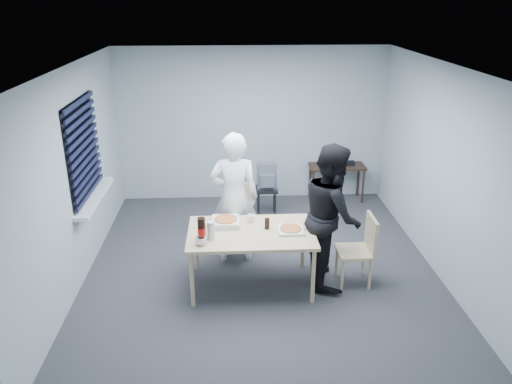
{
  "coord_description": "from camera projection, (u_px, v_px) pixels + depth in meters",
  "views": [
    {
      "loc": [
        -0.38,
        -5.74,
        3.36
      ],
      "look_at": [
        -0.06,
        0.1,
        1.03
      ],
      "focal_mm": 35.0,
      "sensor_mm": 36.0,
      "label": 1
    }
  ],
  "objects": [
    {
      "name": "soda_bottle",
      "position": [
        202.0,
        231.0,
        5.62
      ],
      "size": [
        0.09,
        0.09,
        0.3
      ],
      "rotation": [
        0.0,
        0.0,
        -0.08
      ],
      "color": "black",
      "rests_on": "dining_table"
    },
    {
      "name": "person_white",
      "position": [
        234.0,
        198.0,
        6.49
      ],
      "size": [
        0.65,
        0.42,
        1.77
      ],
      "primitive_type": "imported",
      "rotation": [
        0.0,
        0.0,
        3.14
      ],
      "color": "white",
      "rests_on": "ground"
    },
    {
      "name": "papers",
      "position": [
        328.0,
        165.0,
        8.55
      ],
      "size": [
        0.28,
        0.32,
        0.0
      ],
      "primitive_type": "cube",
      "rotation": [
        0.0,
        0.0,
        -0.38
      ],
      "color": "white",
      "rests_on": "side_table"
    },
    {
      "name": "chair_right",
      "position": [
        362.0,
        245.0,
        6.06
      ],
      "size": [
        0.42,
        0.42,
        0.89
      ],
      "color": "#CFBC8D",
      "rests_on": "ground"
    },
    {
      "name": "mug_b",
      "position": [
        251.0,
        218.0,
        6.16
      ],
      "size": [
        0.1,
        0.1,
        0.09
      ],
      "primitive_type": "imported",
      "color": "white",
      "rests_on": "dining_table"
    },
    {
      "name": "cola_glass",
      "position": [
        267.0,
        224.0,
        5.97
      ],
      "size": [
        0.08,
        0.08,
        0.13
      ],
      "primitive_type": "cylinder",
      "rotation": [
        0.0,
        0.0,
        -0.42
      ],
      "color": "black",
      "rests_on": "dining_table"
    },
    {
      "name": "side_table",
      "position": [
        337.0,
        170.0,
        8.57
      ],
      "size": [
        0.94,
        0.42,
        0.63
      ],
      "color": "#342018",
      "rests_on": "ground"
    },
    {
      "name": "room",
      "position": [
        87.0,
        157.0,
        6.32
      ],
      "size": [
        5.0,
        5.0,
        5.0
      ],
      "color": "#2C2B30",
      "rests_on": "ground"
    },
    {
      "name": "person_black",
      "position": [
        331.0,
        215.0,
        5.99
      ],
      "size": [
        0.47,
        0.86,
        1.77
      ],
      "primitive_type": "imported",
      "rotation": [
        0.0,
        0.0,
        1.57
      ],
      "color": "black",
      "rests_on": "ground"
    },
    {
      "name": "mug_a",
      "position": [
        201.0,
        241.0,
        5.59
      ],
      "size": [
        0.17,
        0.17,
        0.1
      ],
      "primitive_type": "imported",
      "rotation": [
        0.0,
        0.0,
        0.52
      ],
      "color": "white",
      "rests_on": "dining_table"
    },
    {
      "name": "stool",
      "position": [
        267.0,
        195.0,
        8.0
      ],
      "size": [
        0.34,
        0.34,
        0.48
      ],
      "color": "black",
      "rests_on": "ground"
    },
    {
      "name": "pizza_box_b",
      "position": [
        291.0,
        230.0,
        5.92
      ],
      "size": [
        0.3,
        0.3,
        0.04
      ],
      "rotation": [
        0.0,
        0.0,
        -0.1
      ],
      "color": "silver",
      "rests_on": "dining_table"
    },
    {
      "name": "black_box",
      "position": [
        350.0,
        163.0,
        8.56
      ],
      "size": [
        0.18,
        0.15,
        0.07
      ],
      "primitive_type": "cube",
      "rotation": [
        0.0,
        0.0,
        0.32
      ],
      "color": "black",
      "rests_on": "side_table"
    },
    {
      "name": "backpack",
      "position": [
        267.0,
        176.0,
        7.87
      ],
      "size": [
        0.31,
        0.22,
        0.43
      ],
      "rotation": [
        0.0,
        0.0,
        -0.1
      ],
      "color": "slate",
      "rests_on": "stool"
    },
    {
      "name": "plastic_cups",
      "position": [
        211.0,
        230.0,
        5.7
      ],
      "size": [
        0.12,
        0.12,
        0.22
      ],
      "primitive_type": "cylinder",
      "rotation": [
        0.0,
        0.0,
        -0.38
      ],
      "color": "silver",
      "rests_on": "dining_table"
    },
    {
      "name": "dining_table",
      "position": [
        251.0,
        236.0,
        5.95
      ],
      "size": [
        1.51,
        0.95,
        0.73
      ],
      "color": "#CFBC8D",
      "rests_on": "ground"
    },
    {
      "name": "pizza_box_a",
      "position": [
        226.0,
        222.0,
        6.08
      ],
      "size": [
        0.33,
        0.33,
        0.08
      ],
      "rotation": [
        0.0,
        0.0,
        0.22
      ],
      "color": "silver",
      "rests_on": "dining_table"
    },
    {
      "name": "chair_far",
      "position": [
        238.0,
        211.0,
        7.03
      ],
      "size": [
        0.42,
        0.42,
        0.89
      ],
      "color": "#CFBC8D",
      "rests_on": "ground"
    },
    {
      "name": "rubber_band",
      "position": [
        277.0,
        241.0,
        5.69
      ],
      "size": [
        0.05,
        0.05,
        0.0
      ],
      "primitive_type": "torus",
      "rotation": [
        0.0,
        0.0,
        -0.02
      ],
      "color": "red",
      "rests_on": "dining_table"
    }
  ]
}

